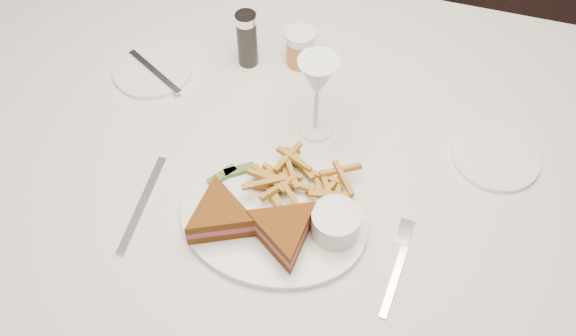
# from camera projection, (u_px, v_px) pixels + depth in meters

# --- Properties ---
(ground) EXTENTS (5.00, 5.00, 0.00)m
(ground) POSITION_uv_depth(u_px,v_px,m) (292.00, 210.00, 1.99)
(ground) COLOR black
(ground) RESTS_ON ground
(table) EXTENTS (1.68, 1.21, 0.75)m
(table) POSITION_uv_depth(u_px,v_px,m) (292.00, 260.00, 1.47)
(table) COLOR silver
(table) RESTS_ON ground
(chair_far) EXTENTS (0.73, 0.70, 0.66)m
(chair_far) POSITION_uv_depth(u_px,v_px,m) (317.00, 30.00, 1.99)
(chair_far) COLOR #49372D
(chair_far) RESTS_ON ground
(table_setting) EXTENTS (0.84, 0.65, 0.18)m
(table_setting) POSITION_uv_depth(u_px,v_px,m) (288.00, 170.00, 1.11)
(table_setting) COLOR white
(table_setting) RESTS_ON table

